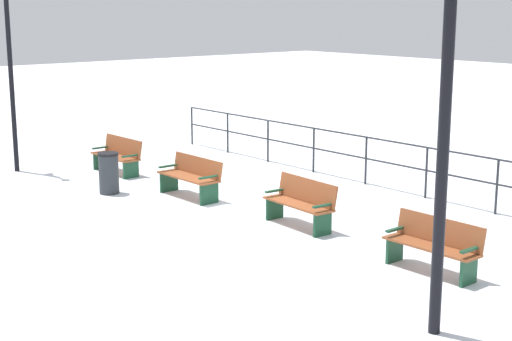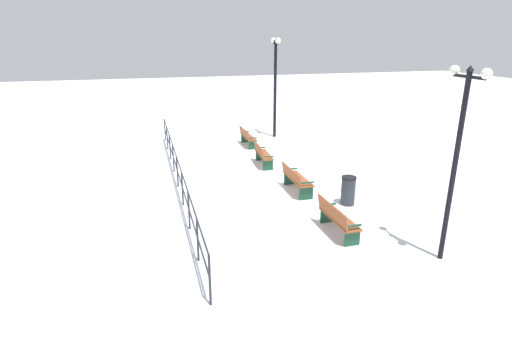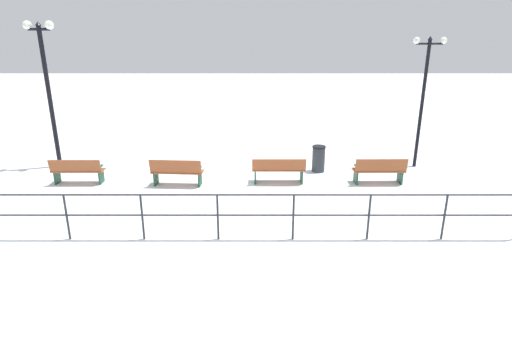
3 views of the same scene
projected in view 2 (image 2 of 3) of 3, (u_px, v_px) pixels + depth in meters
ground_plane at (279, 177)px, 15.40m from camera, size 80.00×80.00×0.00m
bench_nearest at (337, 218)px, 10.87m from camera, size 0.54×1.64×0.88m
bench_second at (296, 179)px, 13.81m from camera, size 0.57×1.69×0.87m
bench_third at (262, 154)px, 16.68m from camera, size 0.61×1.65×0.90m
bench_fourth at (247, 137)px, 19.65m from camera, size 0.49×1.61×0.85m
lamppost_near at (459, 140)px, 8.89m from camera, size 0.23×1.11×4.51m
lamppost_middle at (275, 74)px, 20.57m from camera, size 0.29×1.01×4.99m
waterfront_railing at (177, 166)px, 14.21m from camera, size 0.05×13.93×1.13m
trash_bin at (348, 191)px, 12.79m from camera, size 0.46×0.46×0.92m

